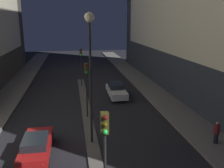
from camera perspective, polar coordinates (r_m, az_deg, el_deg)
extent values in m
cube|color=#56544F|center=(22.62, -5.67, -7.37)|extent=(0.86, 28.79, 0.10)
cube|color=#3D3814|center=(9.95, -1.71, -8.91)|extent=(0.32, 0.28, 0.90)
sphere|color=#4C0F0F|center=(9.67, -1.58, -7.70)|extent=(0.20, 0.20, 0.20)
sphere|color=#4C380A|center=(9.79, -1.57, -9.33)|extent=(0.20, 0.20, 0.20)
sphere|color=#1EEA4C|center=(9.92, -1.56, -10.91)|extent=(0.20, 0.20, 0.20)
cylinder|color=black|center=(21.78, -5.77, -2.63)|extent=(0.12, 0.12, 3.92)
cube|color=#3D3814|center=(21.21, -5.94, 3.61)|extent=(0.32, 0.28, 0.90)
sphere|color=#4C0F0F|center=(20.98, -5.93, 4.32)|extent=(0.20, 0.20, 0.20)
sphere|color=#4C380A|center=(21.03, -5.91, 3.52)|extent=(0.20, 0.20, 0.20)
sphere|color=#1EEA4C|center=(21.09, -5.89, 2.72)|extent=(0.20, 0.20, 0.20)
cylinder|color=black|center=(32.33, -7.02, 2.96)|extent=(0.12, 0.12, 3.92)
cube|color=#3D3814|center=(31.94, -7.15, 7.19)|extent=(0.32, 0.28, 0.90)
sphere|color=#4C0F0F|center=(31.73, -7.15, 7.69)|extent=(0.20, 0.20, 0.20)
sphere|color=#4C380A|center=(31.77, -7.14, 7.15)|extent=(0.20, 0.20, 0.20)
sphere|color=#1EEA4C|center=(31.80, -7.12, 6.62)|extent=(0.20, 0.20, 0.20)
cylinder|color=black|center=(16.57, -4.89, -0.19)|extent=(0.16, 0.16, 8.30)
sphere|color=#F9EAB2|center=(16.04, -5.23, 14.98)|extent=(0.62, 0.62, 0.62)
cube|color=maroon|center=(17.08, -16.85, -13.44)|extent=(1.75, 4.64, 0.58)
cube|color=black|center=(16.54, -17.13, -12.39)|extent=(1.49, 2.09, 0.46)
cube|color=red|center=(15.18, -20.38, -17.38)|extent=(0.14, 0.04, 0.10)
cube|color=red|center=(14.99, -15.57, -17.42)|extent=(0.14, 0.04, 0.10)
cylinder|color=black|center=(18.60, -18.62, -12.20)|extent=(0.22, 0.64, 0.64)
cylinder|color=black|center=(18.40, -13.81, -12.14)|extent=(0.22, 0.64, 0.64)
cylinder|color=black|center=(16.12, -20.24, -16.71)|extent=(0.22, 0.64, 0.64)
cylinder|color=black|center=(15.88, -14.58, -16.73)|extent=(0.22, 0.64, 0.64)
cube|color=silver|center=(27.83, 1.01, -1.76)|extent=(1.75, 4.71, 0.70)
cube|color=black|center=(28.00, 0.88, -0.34)|extent=(1.49, 2.12, 0.55)
cube|color=red|center=(29.96, -0.95, -0.52)|extent=(0.14, 0.04, 0.10)
cube|color=red|center=(30.16, 1.36, -0.42)|extent=(0.14, 0.04, 0.10)
cylinder|color=black|center=(29.19, -0.99, -1.70)|extent=(0.22, 0.64, 0.64)
cylinder|color=black|center=(29.44, 1.97, -1.57)|extent=(0.22, 0.64, 0.64)
cylinder|color=black|center=(26.43, -0.07, -3.43)|extent=(0.22, 0.64, 0.64)
cylinder|color=black|center=(26.71, 3.18, -3.26)|extent=(0.22, 0.64, 0.64)
cylinder|color=black|center=(18.96, 22.65, -11.34)|extent=(0.30, 0.30, 0.71)
cylinder|color=maroon|center=(18.69, 22.85, -9.47)|extent=(0.40, 0.40, 0.63)
sphere|color=tan|center=(18.53, 22.97, -8.28)|extent=(0.21, 0.21, 0.21)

